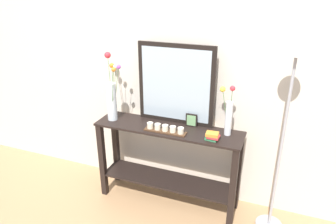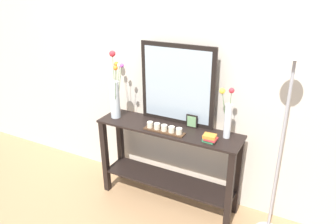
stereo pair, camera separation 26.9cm
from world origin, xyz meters
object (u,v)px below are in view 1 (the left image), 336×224
tall_vase_left (112,96)px  vase_right (228,114)px  console_table (168,157)px  picture_frame_small (191,120)px  floor_lamp (287,112)px  candle_tray (165,129)px  mirror_leaning (176,85)px  book_stack (212,136)px

tall_vase_left → vase_right: (1.12, 0.07, -0.04)m
console_table → tall_vase_left: (-0.58, -0.01, 0.56)m
console_table → vase_right: bearing=6.6°
picture_frame_small → floor_lamp: bearing=-7.9°
console_table → vase_right: size_ratio=3.04×
console_table → candle_tray: 0.36m
floor_lamp → mirror_leaning: bearing=171.1°
picture_frame_small → floor_lamp: 0.86m
mirror_leaning → vase_right: size_ratio=1.65×
book_stack → candle_tray: bearing=-179.5°
console_table → picture_frame_small: size_ratio=11.06×
tall_vase_left → vase_right: bearing=3.5°
mirror_leaning → tall_vase_left: size_ratio=1.18×
floor_lamp → console_table: bearing=179.5°
candle_tray → tall_vase_left: bearing=171.9°
book_stack → console_table: bearing=168.9°
candle_tray → picture_frame_small: picture_frame_small is taller
picture_frame_small → book_stack: 0.31m
console_table → book_stack: 0.57m
tall_vase_left → vase_right: size_ratio=1.40×
tall_vase_left → floor_lamp: (1.58, -0.00, 0.08)m
book_stack → picture_frame_small: bearing=142.4°
tall_vase_left → mirror_leaning: bearing=14.2°
floor_lamp → picture_frame_small: bearing=172.1°
vase_right → tall_vase_left: bearing=-176.5°
tall_vase_left → floor_lamp: 1.58m
candle_tray → book_stack: size_ratio=3.20×
mirror_leaning → tall_vase_left: (-0.60, -0.15, -0.14)m
candle_tray → vase_right: bearing=16.1°
console_table → mirror_leaning: size_ratio=1.85×
vase_right → floor_lamp: (0.47, -0.07, 0.12)m
vase_right → floor_lamp: bearing=-8.6°
tall_vase_left → candle_tray: bearing=-8.1°
console_table → mirror_leaning: 0.71m
console_table → candle_tray: candle_tray is taller
mirror_leaning → picture_frame_small: mirror_leaning is taller
tall_vase_left → book_stack: size_ratio=5.24×
mirror_leaning → tall_vase_left: bearing=-165.8°
candle_tray → book_stack: bearing=0.5°
console_table → book_stack: size_ratio=11.42×
picture_frame_small → book_stack: picture_frame_small is taller
picture_frame_small → console_table: bearing=-152.0°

